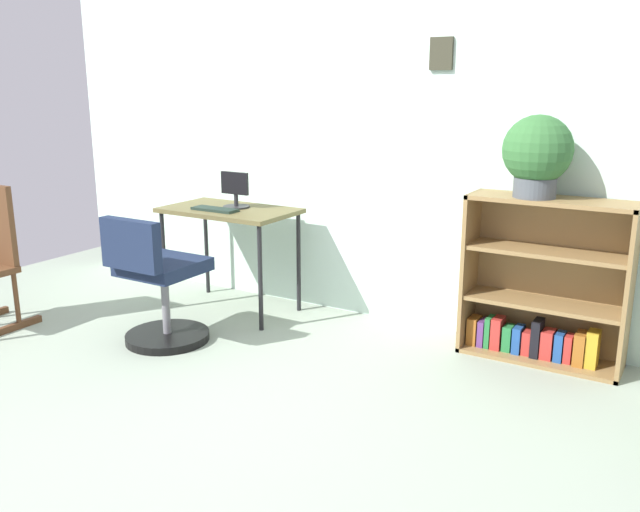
% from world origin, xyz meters
% --- Properties ---
extents(ground_plane, '(6.24, 6.24, 0.00)m').
position_xyz_m(ground_plane, '(0.00, 0.00, 0.00)').
color(ground_plane, gray).
extents(wall_back, '(5.20, 0.12, 2.49)m').
position_xyz_m(wall_back, '(0.00, 2.15, 1.25)').
color(wall_back, silver).
rests_on(wall_back, ground_plane).
extents(desk, '(0.92, 0.54, 0.73)m').
position_xyz_m(desk, '(-0.81, 1.70, 0.67)').
color(desk, brown).
rests_on(desk, ground_plane).
extents(monitor, '(0.22, 0.19, 0.25)m').
position_xyz_m(monitor, '(-0.79, 1.75, 0.85)').
color(monitor, '#262628').
rests_on(monitor, desk).
extents(keyboard, '(0.33, 0.11, 0.02)m').
position_xyz_m(keyboard, '(-0.84, 1.58, 0.74)').
color(keyboard, '#1D2C25').
rests_on(keyboard, desk).
extents(office_chair, '(0.52, 0.55, 0.82)m').
position_xyz_m(office_chair, '(-0.79, 0.96, 0.36)').
color(office_chair, black).
rests_on(office_chair, ground_plane).
extents(bookshelf_low, '(0.91, 0.30, 0.95)m').
position_xyz_m(bookshelf_low, '(1.28, 1.96, 0.41)').
color(bookshelf_low, olive).
rests_on(bookshelf_low, ground_plane).
extents(potted_plant_on_shelf, '(0.38, 0.38, 0.45)m').
position_xyz_m(potted_plant_on_shelf, '(1.19, 1.90, 1.20)').
color(potted_plant_on_shelf, '#474C51').
rests_on(potted_plant_on_shelf, bookshelf_low).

